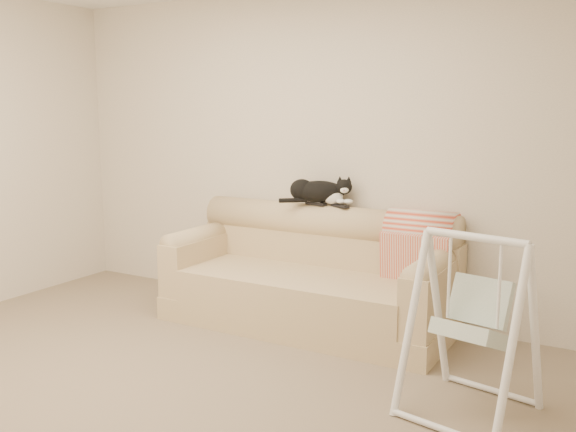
% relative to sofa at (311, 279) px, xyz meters
% --- Properties ---
extents(ground_plane, '(5.00, 5.00, 0.00)m').
position_rel_sofa_xyz_m(ground_plane, '(-0.10, -1.62, -0.35)').
color(ground_plane, '#7C6850').
rests_on(ground_plane, ground).
extents(room_shell, '(5.04, 4.04, 2.60)m').
position_rel_sofa_xyz_m(room_shell, '(-0.10, -1.62, 1.18)').
color(room_shell, beige).
rests_on(room_shell, ground).
extents(sofa, '(2.20, 0.93, 0.90)m').
position_rel_sofa_xyz_m(sofa, '(0.00, 0.00, 0.00)').
color(sofa, '#CCB284').
rests_on(sofa, ground).
extents(remote_a, '(0.19, 0.08, 0.03)m').
position_rel_sofa_xyz_m(remote_a, '(-0.08, 0.23, 0.56)').
color(remote_a, black).
rests_on(remote_a, sofa).
extents(remote_b, '(0.17, 0.11, 0.02)m').
position_rel_sofa_xyz_m(remote_b, '(0.14, 0.22, 0.56)').
color(remote_b, black).
rests_on(remote_b, sofa).
extents(tuxedo_cat, '(0.56, 0.38, 0.23)m').
position_rel_sofa_xyz_m(tuxedo_cat, '(-0.06, 0.23, 0.66)').
color(tuxedo_cat, black).
rests_on(tuxedo_cat, sofa).
extents(throw_blanket, '(0.51, 0.38, 0.58)m').
position_rel_sofa_xyz_m(throw_blanket, '(0.79, 0.23, 0.37)').
color(throw_blanket, '#D44429').
rests_on(throw_blanket, sofa).
extents(baby_swing, '(0.73, 0.76, 1.02)m').
position_rel_sofa_xyz_m(baby_swing, '(1.45, -0.89, 0.15)').
color(baby_swing, white).
rests_on(baby_swing, ground).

